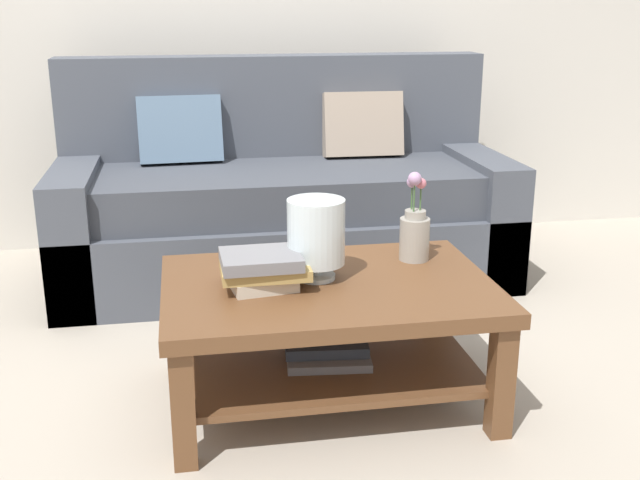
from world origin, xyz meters
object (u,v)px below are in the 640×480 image
Objects in this scene: book_stack_main at (262,269)px; flower_pitcher at (415,231)px; coffee_table at (328,316)px; glass_hurricane_vase at (316,234)px; couch at (283,203)px.

book_stack_main is 0.59m from flower_pitcher.
coffee_table is 0.45m from flower_pitcher.
glass_hurricane_vase is 0.41m from flower_pitcher.
flower_pitcher reaches higher than book_stack_main.
book_stack_main is at bearing -162.26° from flower_pitcher.
glass_hurricane_vase is 0.84× the size of flower_pitcher.
couch is 1.35m from book_stack_main.
coffee_table is at bearing -91.01° from couch.
flower_pitcher is (0.35, 0.18, 0.23)m from coffee_table.
flower_pitcher is (0.38, 0.13, -0.05)m from glass_hurricane_vase.
book_stack_main is at bearing -178.67° from coffee_table.
couch is 1.97× the size of coffee_table.
couch is 7.54× the size of book_stack_main.
couch is 1.20m from flower_pitcher.
couch is 1.29m from glass_hurricane_vase.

